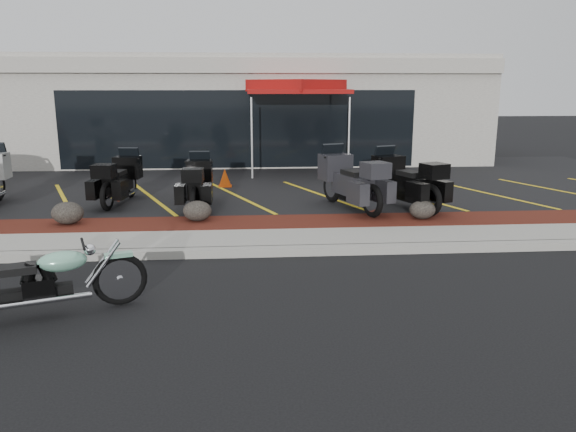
{
  "coord_description": "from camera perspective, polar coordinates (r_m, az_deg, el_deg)",
  "views": [
    {
      "loc": [
        0.21,
        -8.7,
        2.97
      ],
      "look_at": [
        0.96,
        1.2,
        0.65
      ],
      "focal_mm": 35.0,
      "sensor_mm": 36.0,
      "label": 1
    }
  ],
  "objects": [
    {
      "name": "dealership_building",
      "position": [
        23.19,
        -4.9,
        10.75
      ],
      "size": [
        18.0,
        8.16,
        4.0
      ],
      "color": "gray",
      "rests_on": "ground"
    },
    {
      "name": "traffic_cone",
      "position": [
        16.04,
        -6.43,
        3.9
      ],
      "size": [
        0.4,
        0.4,
        0.51
      ],
      "primitive_type": "cone",
      "rotation": [
        0.0,
        0.0,
        0.13
      ],
      "color": "#D34407",
      "rests_on": "upper_lot"
    },
    {
      "name": "boulder_mid",
      "position": [
        12.01,
        -9.2,
        0.52
      ],
      "size": [
        0.61,
        0.5,
        0.43
      ],
      "primitive_type": "ellipsoid",
      "color": "black",
      "rests_on": "mulch_bed"
    },
    {
      "name": "touring_black_front",
      "position": [
        14.89,
        -15.77,
        4.28
      ],
      "size": [
        1.14,
        2.31,
        1.29
      ],
      "primitive_type": null,
      "rotation": [
        0.0,
        0.0,
        1.43
      ],
      "color": "black",
      "rests_on": "upper_lot"
    },
    {
      "name": "curb",
      "position": [
        10.03,
        -5.34,
        -3.66
      ],
      "size": [
        24.0,
        0.25,
        0.15
      ],
      "primitive_type": "cube",
      "color": "gray",
      "rests_on": "ground"
    },
    {
      "name": "hero_cruiser",
      "position": [
        8.02,
        -16.74,
        -5.46
      ],
      "size": [
        2.83,
        1.56,
        0.97
      ],
      "primitive_type": null,
      "rotation": [
        0.0,
        0.0,
        0.33
      ],
      "color": "#74B596",
      "rests_on": "ground"
    },
    {
      "name": "mulch_bed",
      "position": [
        11.86,
        -5.2,
        -0.98
      ],
      "size": [
        24.0,
        1.2,
        0.16
      ],
      "primitive_type": "cube",
      "color": "#3B1B0D",
      "rests_on": "ground"
    },
    {
      "name": "ground",
      "position": [
        9.19,
        -5.42,
        -5.73
      ],
      "size": [
        90.0,
        90.0,
        0.0
      ],
      "primitive_type": "plane",
      "color": "black",
      "rests_on": "ground"
    },
    {
      "name": "sidewalk",
      "position": [
        10.7,
        -5.28,
        -2.58
      ],
      "size": [
        24.0,
        1.2,
        0.15
      ],
      "primitive_type": "cube",
      "color": "gray",
      "rests_on": "ground"
    },
    {
      "name": "upper_lot",
      "position": [
        17.14,
        -4.95,
        3.41
      ],
      "size": [
        26.0,
        9.6,
        0.15
      ],
      "primitive_type": "cube",
      "color": "black",
      "rests_on": "ground"
    },
    {
      "name": "touring_black_mid",
      "position": [
        14.03,
        -8.9,
        4.02
      ],
      "size": [
        0.86,
        2.17,
        1.25
      ],
      "primitive_type": null,
      "rotation": [
        0.0,
        0.0,
        1.55
      ],
      "color": "black",
      "rests_on": "upper_lot"
    },
    {
      "name": "boulder_right",
      "position": [
        12.38,
        13.49,
        0.63
      ],
      "size": [
        0.56,
        0.47,
        0.4
      ],
      "primitive_type": "ellipsoid",
      "color": "black",
      "rests_on": "mulch_bed"
    },
    {
      "name": "touring_black_rear",
      "position": [
        13.99,
        9.76,
        4.26
      ],
      "size": [
        1.73,
        2.56,
        1.39
      ],
      "primitive_type": null,
      "rotation": [
        0.0,
        0.0,
        1.95
      ],
      "color": "black",
      "rests_on": "upper_lot"
    },
    {
      "name": "boulder_left",
      "position": [
        12.45,
        -21.48,
        0.29
      ],
      "size": [
        0.65,
        0.54,
        0.46
      ],
      "primitive_type": "ellipsoid",
      "color": "black",
      "rests_on": "mulch_bed"
    },
    {
      "name": "touring_grey",
      "position": [
        13.76,
        4.51,
        4.37
      ],
      "size": [
        1.75,
        2.66,
        1.45
      ],
      "primitive_type": null,
      "rotation": [
        0.0,
        0.0,
        1.93
      ],
      "color": "#2A2A2E",
      "rests_on": "upper_lot"
    },
    {
      "name": "popup_canopy",
      "position": [
        18.79,
        0.86,
        12.86
      ],
      "size": [
        4.02,
        4.02,
        2.99
      ],
      "rotation": [
        0.0,
        0.0,
        0.3
      ],
      "color": "silver",
      "rests_on": "upper_lot"
    }
  ]
}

